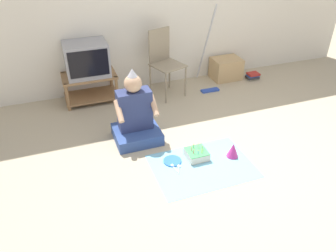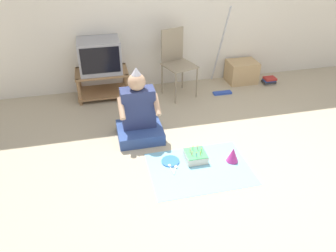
# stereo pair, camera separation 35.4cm
# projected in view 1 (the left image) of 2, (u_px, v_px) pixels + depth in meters

# --- Properties ---
(ground_plane) EXTENTS (16.00, 16.00, 0.00)m
(ground_plane) POSITION_uv_depth(u_px,v_px,m) (242.00, 165.00, 3.54)
(ground_plane) COLOR tan
(tv_stand) EXTENTS (0.74, 0.47, 0.40)m
(tv_stand) POSITION_uv_depth(u_px,v_px,m) (90.00, 85.00, 4.66)
(tv_stand) COLOR #997047
(tv_stand) RESTS_ON ground_plane
(tv) EXTENTS (0.58, 0.45, 0.46)m
(tv) POSITION_uv_depth(u_px,v_px,m) (87.00, 59.00, 4.45)
(tv) COLOR #99999E
(tv) RESTS_ON tv_stand
(folding_chair) EXTENTS (0.52, 0.52, 0.96)m
(folding_chair) POSITION_uv_depth(u_px,v_px,m) (164.00, 58.00, 4.69)
(folding_chair) COLOR gray
(folding_chair) RESTS_ON ground_plane
(cardboard_box_stack) EXTENTS (0.46, 0.36, 0.34)m
(cardboard_box_stack) POSITION_uv_depth(u_px,v_px,m) (226.00, 69.00, 5.34)
(cardboard_box_stack) COLOR tan
(cardboard_box_stack) RESTS_ON ground_plane
(dust_mop) EXTENTS (0.28, 0.55, 1.28)m
(dust_mop) POSITION_uv_depth(u_px,v_px,m) (208.00, 64.00, 4.93)
(dust_mop) COLOR #2D4CB2
(dust_mop) RESTS_ON ground_plane
(book_pile) EXTENTS (0.20, 0.15, 0.10)m
(book_pile) POSITION_uv_depth(u_px,v_px,m) (253.00, 76.00, 5.38)
(book_pile) COLOR beige
(book_pile) RESTS_ON ground_plane
(person_seated) EXTENTS (0.53, 0.48, 0.89)m
(person_seated) POSITION_uv_depth(u_px,v_px,m) (135.00, 118.00, 3.81)
(person_seated) COLOR #334C8C
(person_seated) RESTS_ON ground_plane
(party_cloth) EXTENTS (1.07, 0.76, 0.01)m
(party_cloth) POSITION_uv_depth(u_px,v_px,m) (202.00, 166.00, 3.52)
(party_cloth) COLOR #7FC6E0
(party_cloth) RESTS_ON ground_plane
(birthday_cake) EXTENTS (0.23, 0.23, 0.14)m
(birthday_cake) POSITION_uv_depth(u_px,v_px,m) (197.00, 154.00, 3.61)
(birthday_cake) COLOR #F4E0C6
(birthday_cake) RESTS_ON party_cloth
(party_hat_blue) EXTENTS (0.13, 0.13, 0.17)m
(party_hat_blue) POSITION_uv_depth(u_px,v_px,m) (233.00, 150.00, 3.61)
(party_hat_blue) COLOR #CC338C
(party_hat_blue) RESTS_ON party_cloth
(paper_plate) EXTENTS (0.20, 0.20, 0.01)m
(paper_plate) POSITION_uv_depth(u_px,v_px,m) (172.00, 161.00, 3.58)
(paper_plate) COLOR blue
(paper_plate) RESTS_ON party_cloth
(plastic_spoon_near) EXTENTS (0.04, 0.15, 0.01)m
(plastic_spoon_near) POSITION_uv_depth(u_px,v_px,m) (173.00, 166.00, 3.50)
(plastic_spoon_near) COLOR white
(plastic_spoon_near) RESTS_ON party_cloth
(plastic_spoon_far) EXTENTS (0.07, 0.14, 0.01)m
(plastic_spoon_far) POSITION_uv_depth(u_px,v_px,m) (179.00, 167.00, 3.49)
(plastic_spoon_far) COLOR white
(plastic_spoon_far) RESTS_ON party_cloth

